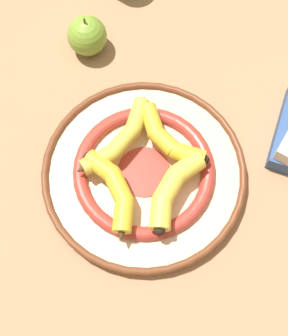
% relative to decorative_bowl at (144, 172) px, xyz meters
% --- Properties ---
extents(ground_plane, '(2.80, 2.80, 0.00)m').
position_rel_decorative_bowl_xyz_m(ground_plane, '(0.02, 0.01, -0.02)').
color(ground_plane, '#A87A56').
extents(decorative_bowl, '(0.37, 0.37, 0.04)m').
position_rel_decorative_bowl_xyz_m(decorative_bowl, '(0.00, 0.00, 0.00)').
color(decorative_bowl, beige).
rests_on(decorative_bowl, ground_plane).
extents(banana_a, '(0.16, 0.10, 0.03)m').
position_rel_decorative_bowl_xyz_m(banana_a, '(0.02, 0.07, 0.03)').
color(banana_a, gold).
rests_on(banana_a, decorative_bowl).
extents(banana_b, '(0.07, 0.17, 0.04)m').
position_rel_decorative_bowl_xyz_m(banana_b, '(0.06, -0.02, 0.04)').
color(banana_b, yellow).
rests_on(banana_b, decorative_bowl).
extents(banana_c, '(0.13, 0.14, 0.03)m').
position_rel_decorative_bowl_xyz_m(banana_c, '(-0.03, -0.06, 0.04)').
color(banana_c, gold).
rests_on(banana_c, decorative_bowl).
extents(banana_d, '(0.09, 0.19, 0.03)m').
position_rel_decorative_bowl_xyz_m(banana_d, '(-0.06, 0.03, 0.03)').
color(banana_d, gold).
rests_on(banana_d, decorative_bowl).
extents(apple, '(0.08, 0.08, 0.09)m').
position_rel_decorative_bowl_xyz_m(apple, '(-0.21, 0.22, 0.02)').
color(apple, olive).
rests_on(apple, ground_plane).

